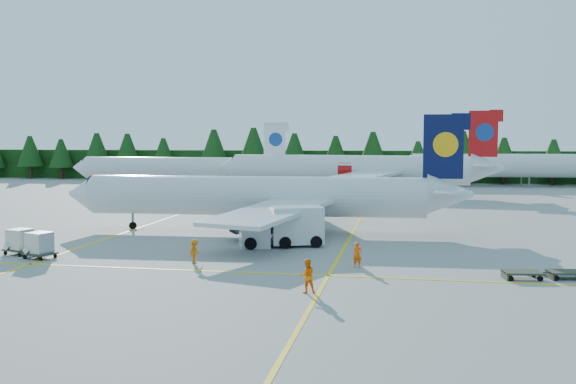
# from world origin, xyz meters

# --- Properties ---
(ground) EXTENTS (320.00, 320.00, 0.00)m
(ground) POSITION_xyz_m (0.00, 0.00, 0.00)
(ground) COLOR gray
(ground) RESTS_ON ground
(taxi_stripe_a) EXTENTS (0.25, 120.00, 0.01)m
(taxi_stripe_a) POSITION_xyz_m (-14.00, 20.00, 0.01)
(taxi_stripe_a) COLOR yellow
(taxi_stripe_a) RESTS_ON ground
(taxi_stripe_b) EXTENTS (0.25, 120.00, 0.01)m
(taxi_stripe_b) POSITION_xyz_m (6.00, 20.00, 0.01)
(taxi_stripe_b) COLOR yellow
(taxi_stripe_b) RESTS_ON ground
(taxi_stripe_cross) EXTENTS (80.00, 0.25, 0.01)m
(taxi_stripe_cross) POSITION_xyz_m (0.00, -6.00, 0.01)
(taxi_stripe_cross) COLOR yellow
(taxi_stripe_cross) RESTS_ON ground
(treeline_hedge) EXTENTS (220.00, 4.00, 6.00)m
(treeline_hedge) POSITION_xyz_m (0.00, 82.00, 3.00)
(treeline_hedge) COLOR black
(treeline_hedge) RESTS_ON ground
(airliner_navy) EXTENTS (35.90, 29.50, 10.43)m
(airliner_navy) POSITION_xyz_m (-3.37, 11.53, 3.14)
(airliner_navy) COLOR silver
(airliner_navy) RESTS_ON ground
(airliner_red) EXTENTS (42.17, 34.53, 12.28)m
(airliner_red) POSITION_xyz_m (1.23, 51.99, 3.69)
(airliner_red) COLOR silver
(airliner_red) RESTS_ON ground
(airliner_far_left) EXTENTS (37.50, 3.89, 10.91)m
(airliner_far_left) POSITION_xyz_m (-28.93, 58.43, 3.42)
(airliner_far_left) COLOR silver
(airliner_far_left) RESTS_ON ground
(airliner_far_right) EXTENTS (41.00, 6.83, 11.92)m
(airliner_far_right) POSITION_xyz_m (27.76, 71.92, 3.74)
(airliner_far_right) COLOR silver
(airliner_far_right) RESTS_ON ground
(service_truck) EXTENTS (6.79, 4.36, 3.08)m
(service_truck) POSITION_xyz_m (1.13, 4.11, 1.53)
(service_truck) COLOR silver
(service_truck) RESTS_ON ground
(uld_pair) EXTENTS (4.68, 3.26, 1.55)m
(uld_pair) POSITION_xyz_m (-15.68, -3.38, 1.04)
(uld_pair) COLOR #333829
(uld_pair) RESTS_ON ground
(crew_a) EXTENTS (0.69, 0.55, 1.65)m
(crew_a) POSITION_xyz_m (7.55, -3.11, 0.82)
(crew_a) COLOR #FF4E05
(crew_a) RESTS_ON ground
(crew_b) EXTENTS (1.10, 1.00, 1.86)m
(crew_b) POSITION_xyz_m (5.37, -10.47, 0.93)
(crew_b) COLOR orange
(crew_b) RESTS_ON ground
(crew_c) EXTENTS (0.58, 0.75, 1.62)m
(crew_c) POSITION_xyz_m (-3.31, -3.71, 0.81)
(crew_c) COLOR #E16204
(crew_c) RESTS_ON ground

